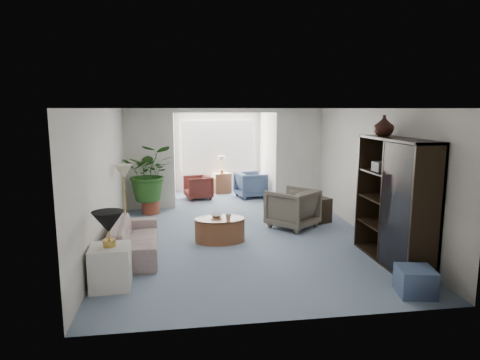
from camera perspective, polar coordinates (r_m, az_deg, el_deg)
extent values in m
plane|color=#879BB2|center=(8.02, 0.64, -8.49)|extent=(6.00, 6.00, 0.00)
plane|color=#879BB2|center=(11.95, -2.48, -2.42)|extent=(2.60, 2.60, 0.00)
cube|color=white|center=(10.62, -12.16, 2.69)|extent=(1.20, 0.12, 2.50)
cube|color=white|center=(11.04, 7.95, 3.08)|extent=(1.20, 0.12, 2.50)
cube|color=white|center=(10.59, -1.94, 9.39)|extent=(2.60, 0.12, 0.10)
cube|color=white|center=(12.81, -3.04, 4.72)|extent=(2.20, 0.02, 1.50)
cube|color=white|center=(12.78, -3.02, 4.71)|extent=(2.20, 0.02, 1.50)
cube|color=#B7AE92|center=(8.32, 17.79, 3.70)|extent=(0.04, 0.50, 0.40)
imported|color=#BAB09D|center=(7.55, -14.12, -7.66)|extent=(0.86, 2.01, 0.58)
cube|color=white|center=(6.30, -17.15, -11.19)|extent=(0.57, 0.57, 0.60)
cone|color=black|center=(6.10, -17.46, -5.46)|extent=(0.44, 0.44, 0.30)
cone|color=beige|center=(8.75, -15.52, 1.11)|extent=(0.36, 0.36, 0.28)
cylinder|color=brown|center=(8.04, -2.75, -6.77)|extent=(1.04, 1.04, 0.45)
imported|color=white|center=(8.06, -3.19, -4.86)|extent=(0.25, 0.25, 0.06)
imported|color=beige|center=(7.89, -1.60, -5.02)|extent=(0.12, 0.12, 0.10)
imported|color=#685F52|center=(8.99, 7.11, -3.82)|extent=(1.26, 1.27, 0.83)
cube|color=black|center=(9.50, 10.68, -4.05)|extent=(0.55, 0.50, 0.54)
cube|color=black|center=(7.22, 20.23, -2.75)|extent=(0.49, 1.84, 2.04)
imported|color=#321710|center=(7.51, 18.93, 7.00)|extent=(0.34, 0.34, 0.35)
cube|color=#4A577F|center=(6.32, 22.69, -12.56)|extent=(0.55, 0.55, 0.37)
cylinder|color=brown|center=(10.36, -12.01, -3.60)|extent=(0.40, 0.40, 0.32)
imported|color=#27561D|center=(10.20, -12.18, 0.98)|extent=(1.22, 1.05, 1.35)
imported|color=#4A577F|center=(11.95, 1.49, -0.65)|extent=(0.93, 0.91, 0.72)
imported|color=#5E2720|center=(11.79, -5.71, -1.00)|extent=(0.84, 0.83, 0.65)
cube|color=brown|center=(12.59, -2.47, -0.41)|extent=(0.56, 0.47, 0.60)
cube|color=#565451|center=(7.41, 18.85, 1.72)|extent=(0.30, 0.26, 0.16)
cube|color=#2C2722|center=(6.76, 21.74, 0.83)|extent=(0.30, 0.26, 0.16)
cube|color=#282523|center=(6.85, 21.73, -6.77)|extent=(0.30, 0.26, 0.16)
cube|color=#43413E|center=(7.02, 20.63, -2.53)|extent=(0.30, 0.26, 0.16)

